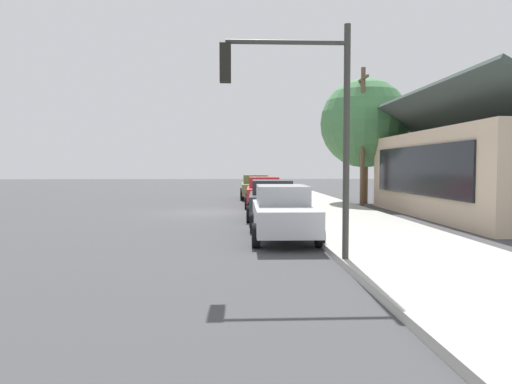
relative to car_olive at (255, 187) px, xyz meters
The scene contains 11 objects.
ground_plane 10.01m from the car_olive, 15.49° to the right, with size 120.00×120.00×0.00m, color #424244.
sidewalk_curb 10.08m from the car_olive, 16.99° to the left, with size 60.00×4.20×0.16m, color #B2AFA8.
car_olive is the anchor object (origin of this frame).
car_cherry 6.29m from the car_olive, ahead, with size 4.90×2.17×1.59m.
car_charcoal 12.25m from the car_olive, ahead, with size 4.64×2.24×1.59m.
car_silver 17.93m from the car_olive, ahead, with size 4.74×1.99×1.59m.
storefront_building 15.34m from the car_olive, 37.54° to the left, with size 13.04×6.39×5.40m.
shade_tree 8.46m from the car_olive, 54.94° to the left, with size 5.15×5.15×7.25m.
traffic_light_main 22.08m from the car_olive, ahead, with size 0.37×2.79×5.20m.
utility_pole_wooden 8.89m from the car_olive, 41.65° to the left, with size 1.80×0.24×7.50m.
fire_hydrant_red 3.81m from the car_olive, 23.89° to the left, with size 0.22×0.22×0.71m.
Camera 1 is at (22.68, 1.15, 2.18)m, focal length 33.98 mm.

